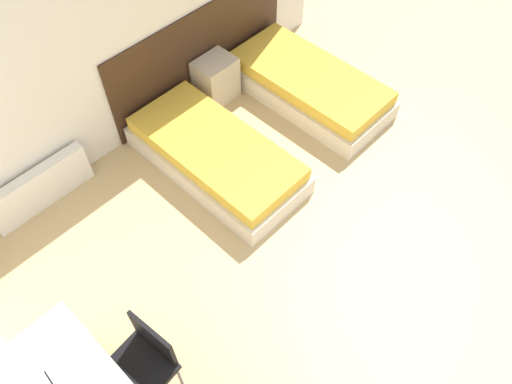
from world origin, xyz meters
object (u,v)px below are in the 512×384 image
at_px(bed_near_door, 309,86).
at_px(nightstand, 216,80).
at_px(chair_near_laptop, 142,363).
at_px(bed_near_window, 216,156).

xyz_separation_m(bed_near_door, nightstand, (-0.75, 0.79, 0.08)).
bearing_deg(chair_near_laptop, bed_near_window, 27.84).
distance_m(bed_near_window, nightstand, 1.09).
height_order(bed_near_window, bed_near_door, same).
xyz_separation_m(bed_near_window, bed_near_door, (1.49, 0.00, 0.00)).
distance_m(bed_near_window, chair_near_laptop, 2.29).
distance_m(bed_near_door, nightstand, 1.09).
xyz_separation_m(bed_near_window, nightstand, (0.75, 0.79, 0.08)).
height_order(bed_near_door, nightstand, nightstand).
height_order(bed_near_door, chair_near_laptop, chair_near_laptop).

